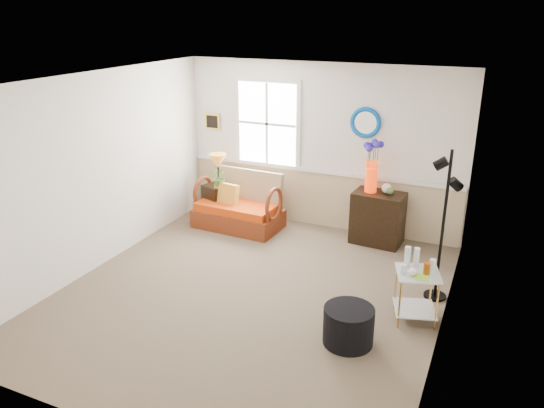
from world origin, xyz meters
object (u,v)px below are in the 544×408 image
at_px(side_table, 416,296).
at_px(floor_lamp, 443,227).
at_px(lamp_stand, 216,203).
at_px(ottoman, 348,326).
at_px(loveseat, 238,201).
at_px(cabinet, 378,218).

relative_size(side_table, floor_lamp, 0.32).
xyz_separation_m(lamp_stand, floor_lamp, (3.70, -1.09, 0.62)).
distance_m(side_table, ottoman, 0.94).
relative_size(loveseat, cabinet, 1.73).
height_order(side_table, ottoman, side_table).
bearing_deg(loveseat, side_table, -24.93).
distance_m(lamp_stand, side_table, 3.93).
xyz_separation_m(loveseat, lamp_stand, (-0.45, 0.09, -0.13)).
height_order(loveseat, cabinet, loveseat).
bearing_deg(ottoman, cabinet, 97.38).
distance_m(cabinet, side_table, 2.13).
height_order(lamp_stand, side_table, lamp_stand).
relative_size(cabinet, ottoman, 1.47).
relative_size(loveseat, lamp_stand, 2.17).
bearing_deg(floor_lamp, loveseat, 155.86).
bearing_deg(cabinet, floor_lamp, -47.42).
height_order(loveseat, floor_lamp, floor_lamp).
bearing_deg(lamp_stand, floor_lamp, -16.49).
xyz_separation_m(loveseat, floor_lamp, (3.24, -1.00, 0.49)).
relative_size(loveseat, floor_lamp, 0.73).
relative_size(lamp_stand, ottoman, 1.17).
relative_size(lamp_stand, side_table, 1.05).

